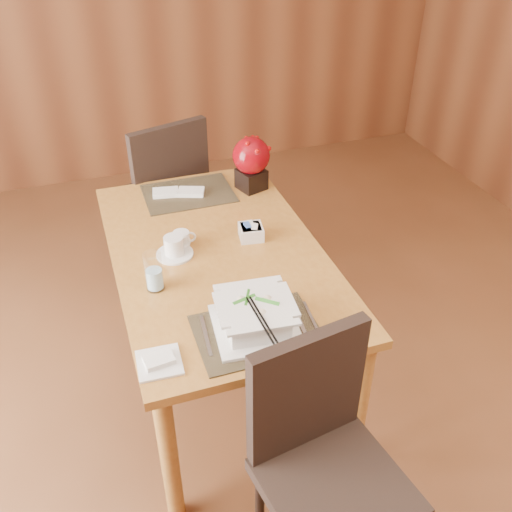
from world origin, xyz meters
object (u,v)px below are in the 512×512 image
object	(u,v)px
dining_table	(218,269)
coffee_cup	(174,248)
water_glass	(154,271)
far_chair	(164,191)
bread_plate	(159,363)
sugar_caddy	(251,232)
near_chair	(323,451)
creamer_jug	(181,239)
soup_setting	(255,316)
berry_decor	(251,160)

from	to	relation	value
dining_table	coffee_cup	world-z (taller)	coffee_cup
water_glass	far_chair	world-z (taller)	far_chair
bread_plate	far_chair	distance (m)	1.57
water_glass	sugar_caddy	xyz separation A→B (m)	(0.48, 0.23, -0.05)
coffee_cup	bread_plate	distance (m)	0.65
coffee_cup	sugar_caddy	xyz separation A→B (m)	(0.36, 0.02, -0.01)
sugar_caddy	near_chair	bearing A→B (deg)	-94.69
coffee_cup	near_chair	xyz separation A→B (m)	(0.27, -0.99, -0.24)
creamer_jug	near_chair	bearing A→B (deg)	-74.23
creamer_jug	sugar_caddy	xyz separation A→B (m)	(0.31, -0.04, -0.00)
creamer_jug	far_chair	world-z (taller)	far_chair
coffee_cup	far_chair	world-z (taller)	far_chair
coffee_cup	creamer_jug	size ratio (longest dim) A/B	1.70
coffee_cup	far_chair	size ratio (longest dim) A/B	0.16
creamer_jug	near_chair	world-z (taller)	near_chair
far_chair	near_chair	bearing A→B (deg)	78.27
soup_setting	water_glass	size ratio (longest dim) A/B	1.97
dining_table	far_chair	distance (m)	0.95
dining_table	coffee_cup	xyz separation A→B (m)	(-0.18, 0.03, 0.14)
near_chair	coffee_cup	bearing A→B (deg)	96.26
sugar_caddy	near_chair	size ratio (longest dim) A/B	0.11
creamer_jug	far_chair	xyz separation A→B (m)	(0.07, 0.85, -0.21)
soup_setting	water_glass	xyz separation A→B (m)	(-0.30, 0.36, 0.02)
dining_table	creamer_jug	bearing A→B (deg)	144.83
creamer_jug	berry_decor	xyz separation A→B (m)	(0.46, 0.41, 0.13)
coffee_cup	berry_decor	world-z (taller)	berry_decor
water_glass	coffee_cup	bearing A→B (deg)	59.15
water_glass	creamer_jug	xyz separation A→B (m)	(0.17, 0.27, -0.05)
water_glass	bread_plate	bearing A→B (deg)	-98.93
coffee_cup	berry_decor	distance (m)	0.70
creamer_jug	near_chair	xyz separation A→B (m)	(0.23, -1.06, -0.24)
sugar_caddy	far_chair	distance (m)	0.94
dining_table	coffee_cup	bearing A→B (deg)	170.00
sugar_caddy	far_chair	size ratio (longest dim) A/B	0.10
dining_table	bread_plate	size ratio (longest dim) A/B	9.90
coffee_cup	far_chair	xyz separation A→B (m)	(0.11, 0.91, -0.21)
soup_setting	creamer_jug	world-z (taller)	soup_setting
water_glass	dining_table	bearing A→B (deg)	29.52
soup_setting	dining_table	bearing A→B (deg)	95.32
soup_setting	coffee_cup	xyz separation A→B (m)	(-0.18, 0.56, -0.02)
berry_decor	near_chair	xyz separation A→B (m)	(-0.23, -1.47, -0.36)
berry_decor	coffee_cup	bearing A→B (deg)	-137.14
near_chair	sugar_caddy	bearing A→B (deg)	76.13
coffee_cup	water_glass	size ratio (longest dim) A/B	0.97
coffee_cup	creamer_jug	bearing A→B (deg)	54.58
coffee_cup	near_chair	distance (m)	1.06
near_chair	water_glass	bearing A→B (deg)	107.48
dining_table	near_chair	xyz separation A→B (m)	(0.09, -0.96, -0.11)
bread_plate	near_chair	xyz separation A→B (m)	(0.46, -0.37, -0.21)
soup_setting	water_glass	distance (m)	0.47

